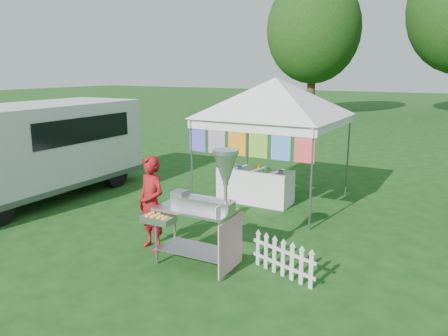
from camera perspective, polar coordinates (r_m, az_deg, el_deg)
The scene contains 8 objects.
ground at distance 7.93m, azimuth -3.93°, elevation -10.94°, with size 120.00×120.00×0.00m, color #143F12.
canopy_main at distance 10.35m, azimuth 6.76°, elevation 11.60°, with size 4.24×4.24×3.45m.
tree_left at distance 31.78m, azimuth 11.62°, elevation 17.33°, with size 6.40×6.40×9.53m.
donut_cart at distance 6.95m, azimuth -2.41°, elevation -4.10°, with size 1.43×1.01×1.99m.
vendor at distance 7.89m, azimuth -9.47°, elevation -4.59°, with size 0.62×0.41×1.71m, color maroon.
cargo_van at distance 11.86m, azimuth -23.13°, elevation 2.43°, with size 2.37×5.69×2.35m.
picket_fence at distance 7.02m, azimuth 7.72°, elevation -11.72°, with size 1.20×0.42×0.56m.
display_table at distance 10.68m, azimuth 4.06°, elevation -2.30°, with size 1.80×0.70×0.82m, color white.
Camera 1 is at (4.04, -6.03, 3.19)m, focal length 35.00 mm.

